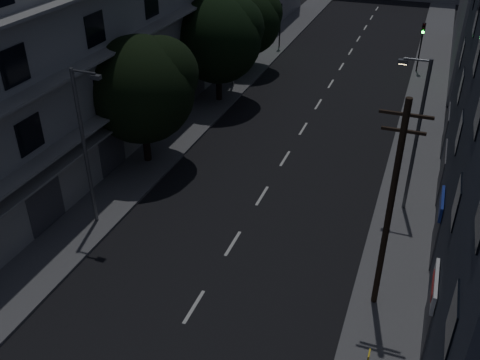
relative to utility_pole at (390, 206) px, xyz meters
The scene contains 14 objects.
ground 17.86m from the utility_pole, 113.76° to the left, with size 160.00×160.00×0.00m, color black.
sidewalk_left 21.87m from the utility_pole, 132.52° to the left, with size 3.00×90.00×0.15m, color #565659.
sidewalk_right 16.45m from the utility_pole, 87.90° to the left, with size 3.00×90.00×0.15m, color #565659.
lane_markings 23.55m from the utility_pole, 107.48° to the left, with size 0.15×60.50×0.01m.
building_left 20.93m from the utility_pole, 155.22° to the left, with size 7.00×36.00×14.00m.
tree_near 16.40m from the utility_pole, 152.67° to the left, with size 6.14×6.14×7.58m.
tree_mid 22.70m from the utility_pole, 128.35° to the left, with size 6.25×6.25×7.69m.
tree_far 28.98m from the utility_pole, 119.74° to the left, with size 5.37×5.37×6.64m.
traffic_signal_far_right 29.40m from the utility_pole, 91.18° to the left, with size 0.28×0.37×4.10m.
traffic_signal_far_left 34.56m from the utility_pole, 113.21° to the left, with size 0.28×0.37×4.10m.
street_lamp_left_near 13.92m from the utility_pole, behind, with size 1.51×0.25×8.00m.
street_lamp_right 7.55m from the utility_pole, 87.39° to the left, with size 1.51×0.25×8.00m.
street_lamp_left_far 25.21m from the utility_pole, 124.03° to the left, with size 1.51×0.25×8.00m.
utility_pole is the anchor object (origin of this frame).
Camera 1 is at (7.37, -7.99, 15.90)m, focal length 40.00 mm.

